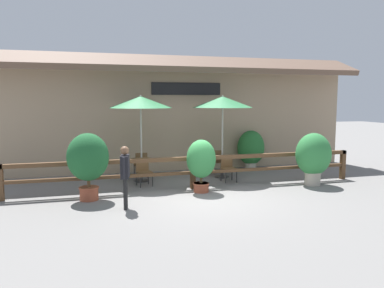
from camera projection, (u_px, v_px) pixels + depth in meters
The scene contains 16 objects.
ground_plane at pixel (203, 197), 10.00m from camera, with size 60.00×60.00×0.00m, color slate.
building_facade at pixel (170, 112), 13.68m from camera, with size 14.28×1.49×4.23m.
patio_railing at pixel (193, 165), 10.92m from camera, with size 10.40×0.14×0.95m.
patio_umbrella_near at pixel (141, 102), 11.72m from camera, with size 1.97×1.97×2.75m.
dining_table_near at pixel (142, 164), 11.95m from camera, with size 0.88×0.88×0.71m.
chair_near_streetside at pixel (144, 170), 11.33m from camera, with size 0.48×0.48×0.84m.
chair_near_wallside at pixel (141, 163), 12.60m from camera, with size 0.43×0.43×0.84m.
patio_umbrella_middle at pixel (223, 102), 12.35m from camera, with size 1.97×1.97×2.75m.
dining_table_middle at pixel (222, 161), 12.58m from camera, with size 0.88×0.88×0.71m.
chair_middle_streetside at pixel (228, 167), 11.94m from camera, with size 0.43×0.43×0.84m.
chair_middle_wallside at pixel (216, 160), 13.24m from camera, with size 0.51×0.51×0.84m.
potted_plant_broad_leaf at pixel (201, 161), 10.49m from camera, with size 0.83×0.75×1.49m.
potted_plant_entrance_palm at pixel (313, 156), 11.37m from camera, with size 1.09×0.98×1.60m.
potted_plant_corner_fern at pixel (88, 159), 9.61m from camera, with size 1.06×0.96×1.75m.
potted_plant_small_flowering at pixel (251, 148), 14.10m from camera, with size 1.03×0.93×1.46m.
pedestrian at pixel (125, 169), 8.82m from camera, with size 0.26×0.53×1.51m.
Camera 1 is at (-2.90, -9.33, 2.57)m, focal length 35.00 mm.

